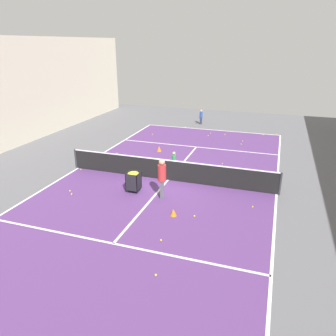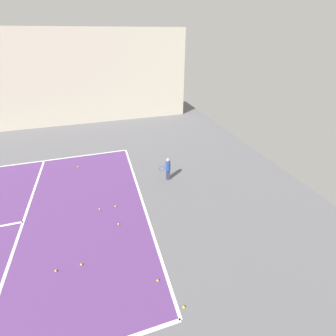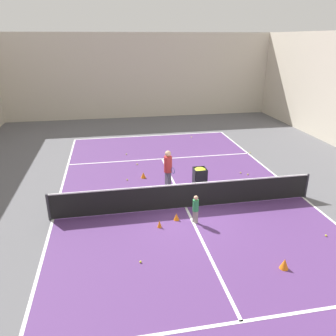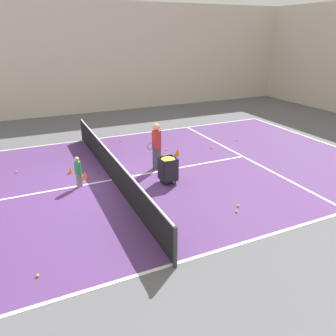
{
  "view_description": "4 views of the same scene",
  "coord_description": "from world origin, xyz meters",
  "px_view_note": "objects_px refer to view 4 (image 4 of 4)",
  "views": [
    {
      "loc": [
        -4.81,
        14.21,
        6.41
      ],
      "look_at": [
        0.0,
        0.0,
        0.64
      ],
      "focal_mm": 35.0,
      "sensor_mm": 36.0,
      "label": 1
    },
    {
      "loc": [
        -7.9,
        -9.4,
        6.41
      ],
      "look_at": [
        1.22,
        -12.2,
        0.67
      ],
      "focal_mm": 24.0,
      "sensor_mm": 36.0,
      "label": 2
    },
    {
      "loc": [
        -2.84,
        -11.39,
        6.41
      ],
      "look_at": [
        -0.38,
        1.94,
        1.0
      ],
      "focal_mm": 35.0,
      "sensor_mm": 36.0,
      "label": 3
    },
    {
      "loc": [
        10.71,
        -2.69,
        4.98
      ],
      "look_at": [
        1.06,
        1.76,
        0.56
      ],
      "focal_mm": 35.0,
      "sensor_mm": 36.0,
      "label": 4
    }
  ],
  "objects_px": {
    "training_cone_1": "(177,152)",
    "tennis_net": "(111,166)",
    "child_midcourt": "(78,170)",
    "coach_at_net": "(157,143)",
    "ball_cart": "(168,165)"
  },
  "relations": [
    {
      "from": "child_midcourt",
      "to": "coach_at_net",
      "type": "bearing_deg",
      "value": -26.71
    },
    {
      "from": "tennis_net",
      "to": "child_midcourt",
      "type": "distance_m",
      "value": 1.18
    },
    {
      "from": "tennis_net",
      "to": "ball_cart",
      "type": "xyz_separation_m",
      "value": [
        1.06,
        1.76,
        0.12
      ]
    },
    {
      "from": "tennis_net",
      "to": "training_cone_1",
      "type": "height_order",
      "value": "tennis_net"
    },
    {
      "from": "tennis_net",
      "to": "coach_at_net",
      "type": "bearing_deg",
      "value": 101.06
    },
    {
      "from": "child_midcourt",
      "to": "ball_cart",
      "type": "height_order",
      "value": "child_midcourt"
    },
    {
      "from": "child_midcourt",
      "to": "training_cone_1",
      "type": "xyz_separation_m",
      "value": [
        -1.42,
        4.5,
        -0.49
      ]
    },
    {
      "from": "tennis_net",
      "to": "child_midcourt",
      "type": "height_order",
      "value": "child_midcourt"
    },
    {
      "from": "ball_cart",
      "to": "training_cone_1",
      "type": "relative_size",
      "value": 3.31
    },
    {
      "from": "child_midcourt",
      "to": "ball_cart",
      "type": "distance_m",
      "value": 3.1
    },
    {
      "from": "child_midcourt",
      "to": "ball_cart",
      "type": "bearing_deg",
      "value": -53.48
    },
    {
      "from": "training_cone_1",
      "to": "tennis_net",
      "type": "bearing_deg",
      "value": -67.89
    },
    {
      "from": "tennis_net",
      "to": "coach_at_net",
      "type": "relative_size",
      "value": 5.88
    },
    {
      "from": "tennis_net",
      "to": "ball_cart",
      "type": "distance_m",
      "value": 2.06
    },
    {
      "from": "child_midcourt",
      "to": "training_cone_1",
      "type": "height_order",
      "value": "child_midcourt"
    }
  ]
}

